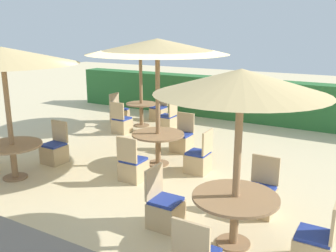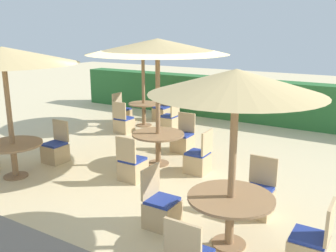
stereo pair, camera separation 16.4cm
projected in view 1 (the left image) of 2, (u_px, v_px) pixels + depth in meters
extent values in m
plane|color=beige|center=(154.00, 174.00, 7.79)|extent=(40.00, 40.00, 0.00)
cube|color=#2D6B33|center=(244.00, 100.00, 12.27)|extent=(13.00, 0.70, 1.35)
cylinder|color=#93704C|center=(158.00, 106.00, 8.03)|extent=(0.10, 0.10, 2.67)
cone|color=tan|center=(157.00, 46.00, 7.72)|extent=(2.99, 2.99, 0.32)
cylinder|color=#93704C|center=(158.00, 163.00, 8.37)|extent=(0.48, 0.48, 0.03)
cylinder|color=#93704C|center=(158.00, 150.00, 8.29)|extent=(0.12, 0.12, 0.67)
cylinder|color=#93704C|center=(158.00, 134.00, 8.20)|extent=(1.15, 1.15, 0.04)
cube|color=tan|center=(198.00, 163.00, 7.86)|extent=(0.46, 0.46, 0.40)
cube|color=#233893|center=(198.00, 153.00, 7.80)|extent=(0.42, 0.42, 0.05)
cube|color=tan|center=(208.00, 142.00, 7.63)|extent=(0.04, 0.46, 0.48)
cube|color=tan|center=(134.00, 170.00, 7.45)|extent=(0.46, 0.46, 0.40)
cube|color=#233893|center=(133.00, 160.00, 7.40)|extent=(0.42, 0.42, 0.05)
cube|color=tan|center=(127.00, 150.00, 7.15)|extent=(0.46, 0.04, 0.48)
cube|color=tan|center=(181.00, 143.00, 9.21)|extent=(0.46, 0.46, 0.40)
cube|color=#233893|center=(182.00, 134.00, 9.15)|extent=(0.42, 0.42, 0.05)
cube|color=tan|center=(186.00, 122.00, 9.26)|extent=(0.46, 0.04, 0.48)
cylinder|color=#93704C|center=(237.00, 164.00, 4.97)|extent=(0.10, 0.10, 2.37)
cone|color=tan|center=(241.00, 81.00, 4.69)|extent=(2.24, 2.24, 0.32)
cylinder|color=#93704C|center=(233.00, 243.00, 5.27)|extent=(0.48, 0.48, 0.03)
cylinder|color=#93704C|center=(234.00, 221.00, 5.18)|extent=(0.12, 0.12, 0.69)
cylinder|color=#93704C|center=(235.00, 197.00, 5.09)|extent=(1.19, 1.19, 0.04)
cube|color=tan|center=(313.00, 251.00, 4.75)|extent=(0.46, 0.46, 0.40)
cube|color=#233893|center=(314.00, 235.00, 4.69)|extent=(0.42, 0.42, 0.05)
cube|color=tan|center=(335.00, 220.00, 4.52)|extent=(0.04, 0.46, 0.48)
cube|color=tan|center=(190.00, 242.00, 4.06)|extent=(0.46, 0.04, 0.48)
cube|color=tan|center=(260.00, 202.00, 6.10)|extent=(0.46, 0.46, 0.40)
cube|color=#233893|center=(261.00, 189.00, 6.04)|extent=(0.42, 0.42, 0.05)
cube|color=tan|center=(265.00, 170.00, 6.15)|extent=(0.46, 0.04, 0.48)
cube|color=tan|center=(166.00, 214.00, 5.69)|extent=(0.46, 0.46, 0.40)
cube|color=#233893|center=(166.00, 201.00, 5.63)|extent=(0.42, 0.42, 0.05)
cube|color=tan|center=(154.00, 181.00, 5.67)|extent=(0.04, 0.46, 0.48)
cylinder|color=#93704C|center=(9.00, 117.00, 7.27)|extent=(0.10, 0.10, 2.53)
cone|color=tan|center=(2.00, 55.00, 6.97)|extent=(2.84, 2.84, 0.32)
cylinder|color=#93704C|center=(15.00, 177.00, 7.59)|extent=(0.48, 0.48, 0.03)
cylinder|color=#93704C|center=(14.00, 162.00, 7.51)|extent=(0.12, 0.12, 0.67)
cylinder|color=#93704C|center=(12.00, 145.00, 7.42)|extent=(1.16, 1.16, 0.04)
cube|color=tan|center=(54.00, 154.00, 8.41)|extent=(0.46, 0.46, 0.40)
cube|color=#233893|center=(54.00, 145.00, 8.35)|extent=(0.42, 0.42, 0.05)
cube|color=tan|center=(60.00, 131.00, 8.46)|extent=(0.46, 0.04, 0.48)
cylinder|color=#93704C|center=(141.00, 87.00, 11.36)|extent=(0.10, 0.10, 2.44)
cone|color=tan|center=(140.00, 49.00, 11.08)|extent=(2.64, 2.64, 0.32)
cylinder|color=#93704C|center=(142.00, 125.00, 11.67)|extent=(0.48, 0.48, 0.03)
cylinder|color=#93704C|center=(141.00, 115.00, 11.59)|extent=(0.12, 0.12, 0.67)
cylinder|color=#93704C|center=(141.00, 104.00, 11.50)|extent=(0.93, 0.93, 0.04)
cube|color=tan|center=(122.00, 126.00, 10.85)|extent=(0.46, 0.46, 0.40)
cube|color=#233893|center=(122.00, 118.00, 10.80)|extent=(0.42, 0.42, 0.05)
cube|color=tan|center=(117.00, 111.00, 10.55)|extent=(0.46, 0.04, 0.48)
cube|color=tan|center=(159.00, 114.00, 12.38)|extent=(0.46, 0.46, 0.40)
cube|color=#233893|center=(158.00, 107.00, 12.32)|extent=(0.42, 0.42, 0.05)
cube|color=tan|center=(162.00, 98.00, 12.43)|extent=(0.46, 0.04, 0.48)
cube|color=tan|center=(120.00, 116.00, 12.07)|extent=(0.46, 0.46, 0.40)
cube|color=#233893|center=(120.00, 109.00, 12.01)|extent=(0.42, 0.42, 0.05)
cube|color=tan|center=(114.00, 101.00, 12.05)|extent=(0.04, 0.46, 0.48)
cube|color=tan|center=(167.00, 123.00, 11.15)|extent=(0.46, 0.46, 0.40)
cube|color=#233893|center=(167.00, 116.00, 11.09)|extent=(0.42, 0.42, 0.05)
cube|color=tan|center=(173.00, 108.00, 10.92)|extent=(0.04, 0.46, 0.48)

